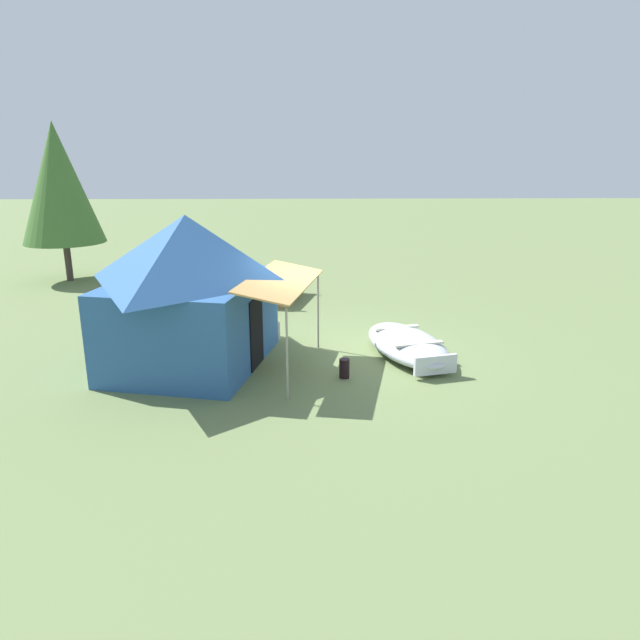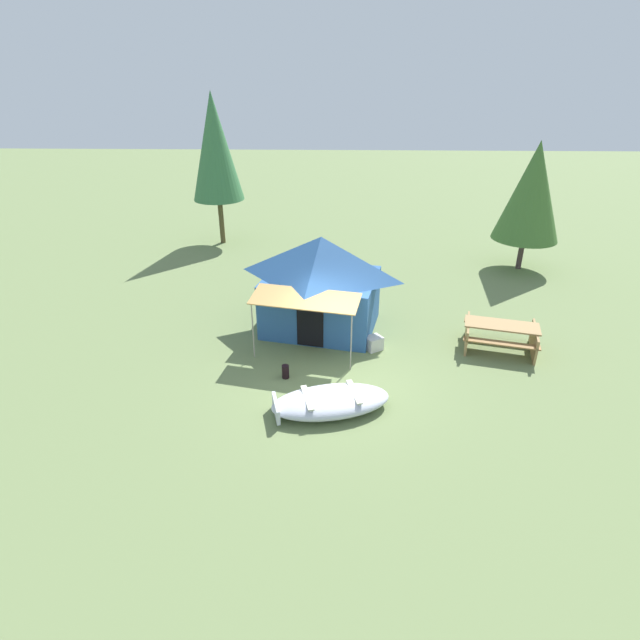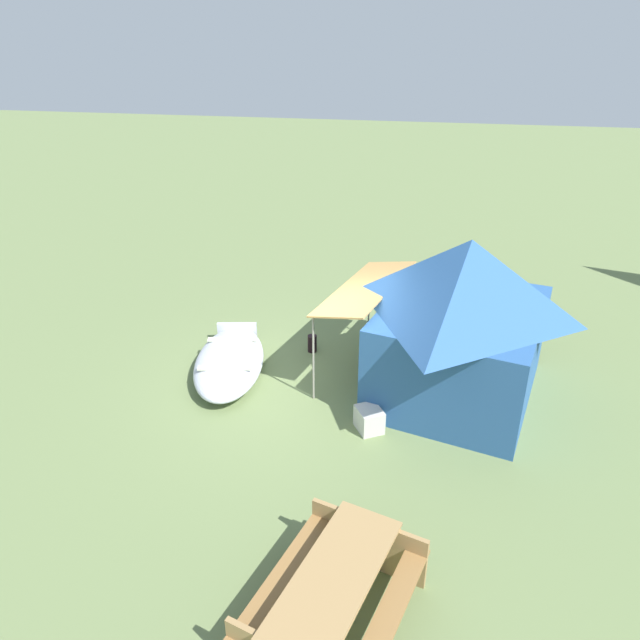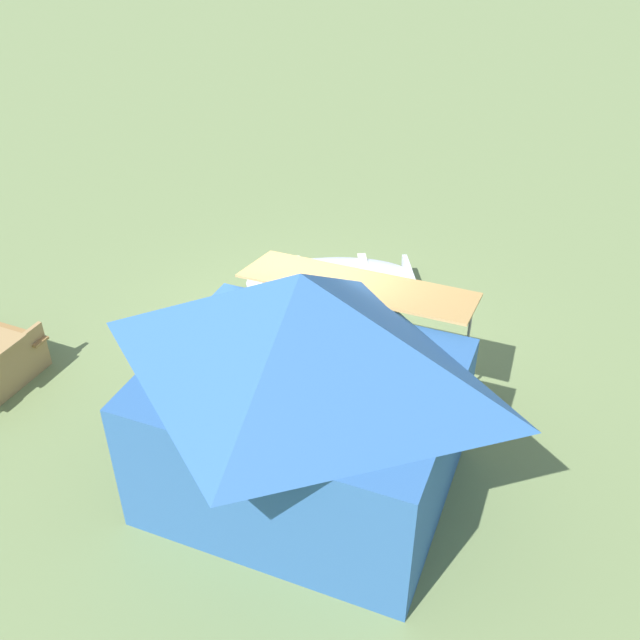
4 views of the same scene
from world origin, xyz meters
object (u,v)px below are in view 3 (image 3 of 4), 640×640
at_px(beached_rowboat, 229,361).
at_px(canvas_cabin_tent, 463,317).
at_px(picnic_table, 335,593).
at_px(cooler_box, 369,419).
at_px(fuel_can, 312,343).

relative_size(beached_rowboat, canvas_cabin_tent, 0.71).
distance_m(picnic_table, cooler_box, 3.54).
relative_size(picnic_table, fuel_can, 6.39).
bearing_deg(canvas_cabin_tent, beached_rowboat, -85.34).
height_order(beached_rowboat, fuel_can, beached_rowboat).
bearing_deg(picnic_table, canvas_cabin_tent, 167.15).
height_order(canvas_cabin_tent, fuel_can, canvas_cabin_tent).
xyz_separation_m(beached_rowboat, cooler_box, (1.18, 2.86, -0.05)).
bearing_deg(fuel_can, picnic_table, 16.23).
xyz_separation_m(picnic_table, cooler_box, (-3.52, -0.17, -0.29)).
distance_m(cooler_box, fuel_can, 2.79).
distance_m(canvas_cabin_tent, picnic_table, 5.26).
height_order(canvas_cabin_tent, cooler_box, canvas_cabin_tent).
height_order(picnic_table, fuel_can, picnic_table).
bearing_deg(cooler_box, fuel_can, -146.72).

